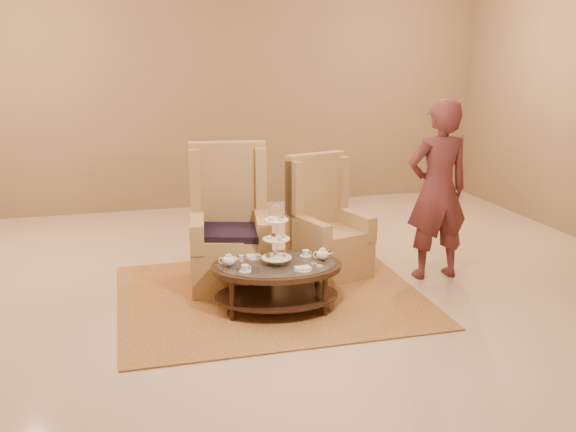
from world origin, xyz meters
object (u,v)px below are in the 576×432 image
object	(u,v)px
tea_table	(276,272)
armchair_right	(325,234)
armchair_left	(230,238)
person	(438,190)

from	to	relation	value
tea_table	armchair_right	world-z (taller)	armchair_right
tea_table	armchair_right	distance (m)	1.08
armchair_left	person	size ratio (longest dim) A/B	0.77
tea_table	person	bearing A→B (deg)	21.63
tea_table	armchair_left	distance (m)	0.82
armchair_right	person	distance (m)	1.20
armchair_right	person	xyz separation A→B (m)	(1.02, -0.40, 0.49)
person	tea_table	bearing A→B (deg)	13.16
armchair_right	tea_table	bearing A→B (deg)	-148.26
armchair_right	person	world-z (taller)	person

